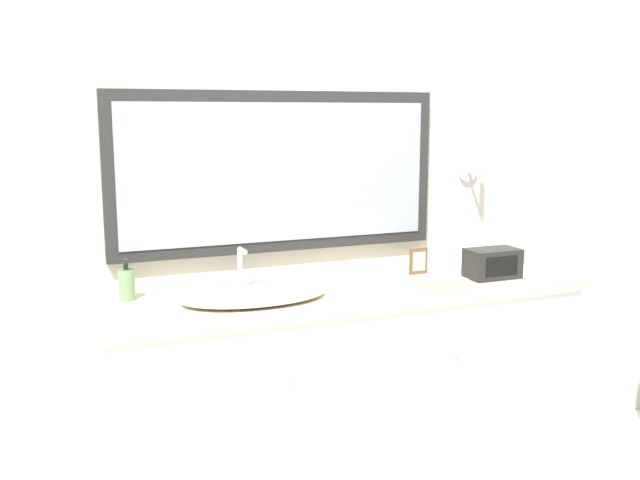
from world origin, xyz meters
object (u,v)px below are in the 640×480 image
(sink_basin, at_px, (254,295))
(soap_bottle, at_px, (126,284))
(appliance_box, at_px, (493,263))
(picture_frame, at_px, (418,261))

(sink_basin, relative_size, soap_bottle, 3.48)
(appliance_box, height_order, picture_frame, appliance_box)
(soap_bottle, height_order, picture_frame, soap_bottle)
(soap_bottle, bearing_deg, sink_basin, -22.00)
(soap_bottle, height_order, appliance_box, soap_bottle)
(sink_basin, height_order, soap_bottle, sink_basin)
(sink_basin, distance_m, soap_bottle, 0.46)
(soap_bottle, xyz_separation_m, picture_frame, (1.20, -0.03, -0.00))
(sink_basin, relative_size, appliance_box, 2.50)
(appliance_box, distance_m, picture_frame, 0.31)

